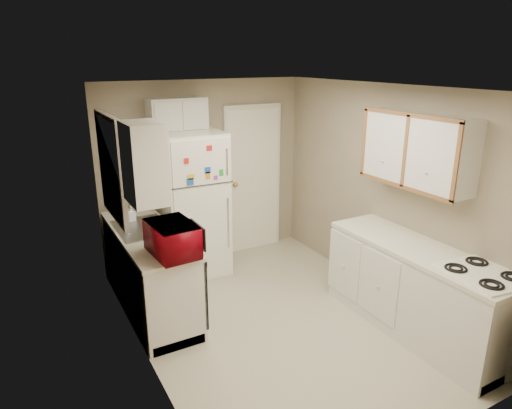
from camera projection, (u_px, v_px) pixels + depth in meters
floor at (279, 320)px, 4.85m from camera, size 3.80×3.80×0.00m
ceiling at (283, 88)px, 4.11m from camera, size 3.80×3.80×0.00m
wall_left at (139, 240)px, 3.84m from camera, size 3.80×3.80×0.00m
wall_right at (386, 194)px, 5.12m from camera, size 3.80×3.80×0.00m
wall_back at (205, 172)px, 6.06m from camera, size 2.80×2.80×0.00m
wall_front at (438, 299)px, 2.90m from camera, size 2.80×2.80×0.00m
left_counter at (150, 271)px, 4.95m from camera, size 0.60×1.80×0.90m
dishwasher at (195, 284)px, 4.58m from camera, size 0.03×0.58×0.72m
sink at (143, 231)px, 4.95m from camera, size 0.54×0.74×0.16m
microwave at (173, 239)px, 4.23m from camera, size 0.58×0.35×0.37m
soap_bottle at (131, 213)px, 5.11m from camera, size 0.09×0.09×0.18m
window_blinds at (112, 168)px, 4.60m from camera, size 0.10×0.98×1.08m
upper_cabinet_left at (144, 163)px, 3.90m from camera, size 0.30×0.45×0.70m
refrigerator at (192, 205)px, 5.67m from camera, size 0.77×0.75×1.82m
cabinet_over_fridge at (177, 115)px, 5.50m from camera, size 0.70×0.30×0.40m
interior_door at (253, 180)px, 6.41m from camera, size 0.86×0.06×2.08m
right_counter at (415, 290)px, 4.55m from camera, size 0.60×2.00×0.90m
stove at (475, 326)px, 4.04m from camera, size 0.62×0.72×0.79m
upper_cabinet_right at (417, 150)px, 4.45m from camera, size 0.30×1.20×0.70m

